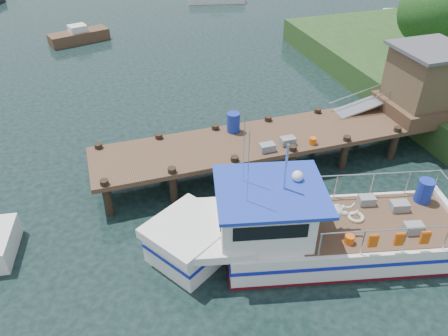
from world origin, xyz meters
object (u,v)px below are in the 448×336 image
object	(u,v)px
moored_rowboat	(79,36)
moored_c	(397,19)
dock	(374,102)
lobster_boat	(301,231)

from	to	relation	value
moored_rowboat	moored_c	xyz separation A→B (m)	(24.97, -3.62, -0.05)
dock	moored_c	xyz separation A→B (m)	(12.82, 15.45, -1.83)
moored_c	dock	bearing A→B (deg)	-105.89
lobster_boat	moored_c	distance (m)	28.01
lobster_boat	dock	bearing A→B (deg)	54.24
lobster_boat	moored_rowboat	world-z (taller)	lobster_boat
moored_rowboat	dock	bearing A→B (deg)	-44.25
moored_rowboat	moored_c	size ratio (longest dim) A/B	0.61
dock	lobster_boat	size ratio (longest dim) A/B	1.54
lobster_boat	moored_rowboat	size ratio (longest dim) A/B	2.41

